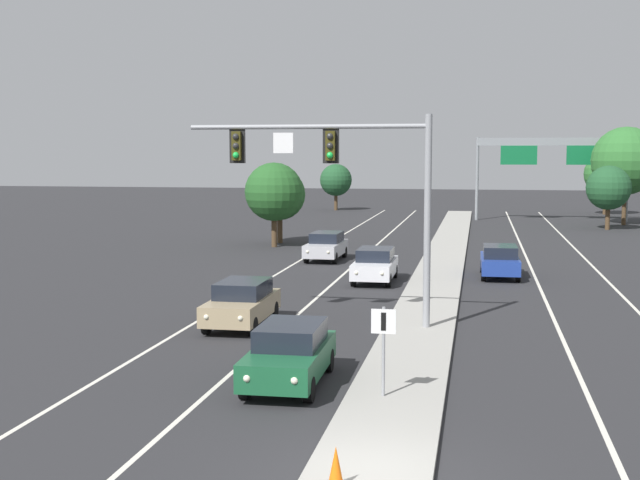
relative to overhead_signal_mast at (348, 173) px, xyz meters
name	(u,v)px	position (x,y,z in m)	size (l,w,h in m)	color
ground_plane	(368,478)	(2.49, -13.42, -5.38)	(260.00, 260.00, 0.00)	#28282B
median_island	(427,305)	(2.49, 4.58, -5.30)	(2.40, 110.00, 0.15)	#9E9B93
lane_stripe_oncoming_center	(339,278)	(-2.21, 11.58, -5.37)	(0.14, 100.00, 0.01)	silver
lane_stripe_receding_center	(538,284)	(7.19, 11.58, -5.37)	(0.14, 100.00, 0.01)	silver
edge_stripe_left	(273,276)	(-5.51, 11.58, -5.37)	(0.14, 100.00, 0.01)	silver
edge_stripe_right	(612,286)	(10.49, 11.58, -5.37)	(0.14, 100.00, 0.01)	silver
overhead_signal_mast	(348,173)	(0.00, 0.00, 0.00)	(8.40, 0.44, 7.20)	gray
median_sign_post	(383,338)	(2.21, -8.51, -3.79)	(0.60, 0.10, 2.20)	gray
car_oncoming_green	(290,353)	(-0.38, -7.35, -4.56)	(1.88, 4.49, 1.58)	#195633
car_oncoming_tan	(242,303)	(-3.70, -0.27, -4.56)	(1.84, 4.48, 1.58)	tan
car_oncoming_white	(375,265)	(-0.35, 10.81, -4.56)	(1.84, 4.48, 1.58)	silver
car_oncoming_silver	(326,246)	(-4.08, 18.44, -4.56)	(1.90, 4.50, 1.58)	#B7B7BC
car_receding_blue	(500,261)	(5.47, 13.42, -4.56)	(1.87, 4.49, 1.58)	navy
traffic_cone_median_nose	(336,467)	(2.02, -14.29, -4.87)	(0.36, 0.36, 0.74)	black
highway_sign_gantry	(552,152)	(10.69, 49.67, 0.79)	(13.28, 0.42, 7.50)	gray
tree_far_right_b	(609,188)	(14.50, 41.67, -2.05)	(3.53, 3.53, 5.10)	#4C3823
tree_far_left_c	(336,180)	(-10.65, 60.59, -2.16)	(3.42, 3.42, 4.94)	#4C3823
tree_far_left_a	(280,195)	(-8.84, 27.09, -2.10)	(3.48, 3.48, 5.03)	#4C3823
tree_far_right_c	(626,161)	(16.51, 46.57, 0.05)	(5.74, 5.74, 8.30)	#4C3823
tree_far_left_b	(274,192)	(-8.60, 24.51, -1.81)	(3.78, 3.78, 5.47)	#4C3823
tree_far_right_a	(606,174)	(16.71, 59.32, -1.35)	(4.26, 4.26, 6.17)	#4C3823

